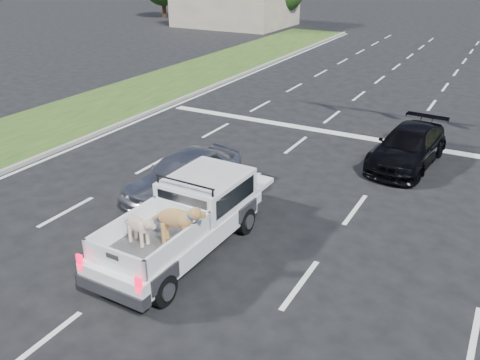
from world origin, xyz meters
name	(u,v)px	position (x,y,z in m)	size (l,w,h in m)	color
ground	(230,263)	(0.00, 0.00, 0.00)	(160.00, 160.00, 0.00)	black
road_markings	(327,167)	(0.00, 6.56, 0.01)	(17.75, 60.00, 0.01)	silver
grass_median_left	(66,120)	(-11.50, 6.00, 0.05)	(5.00, 60.00, 0.10)	#214114
curb_left	(110,128)	(-9.05, 6.00, 0.07)	(0.15, 60.00, 0.14)	gray
building_left	(235,2)	(-20.00, 36.00, 2.20)	(10.00, 8.00, 4.40)	#C3B195
pickup_truck	(186,219)	(-1.18, -0.01, 0.85)	(1.99, 4.88, 1.82)	black
silver_sedan	(183,174)	(-2.98, 2.46, 0.68)	(1.60, 3.99, 1.36)	#ABADB2
black_coupe	(408,147)	(2.26, 8.05, 0.63)	(1.77, 4.36, 1.27)	black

